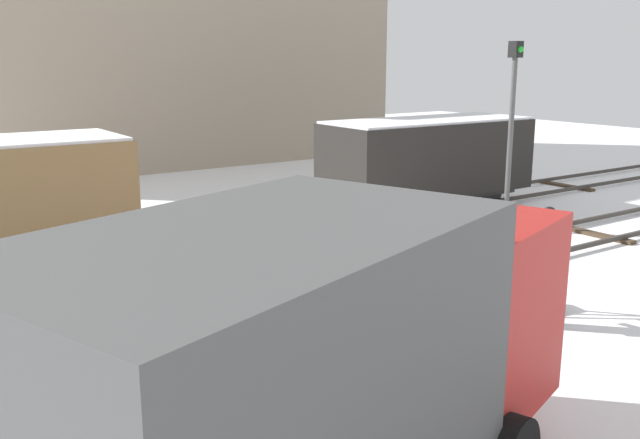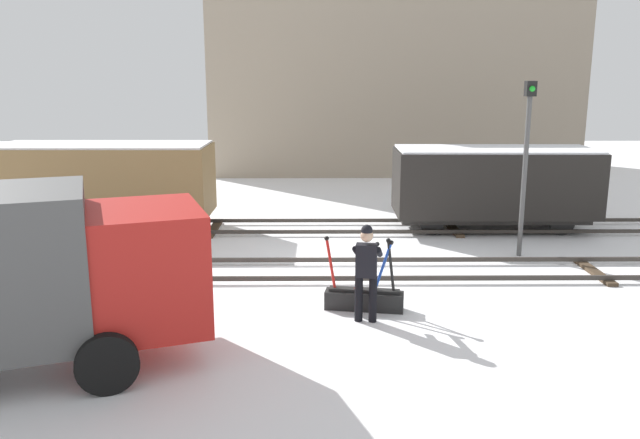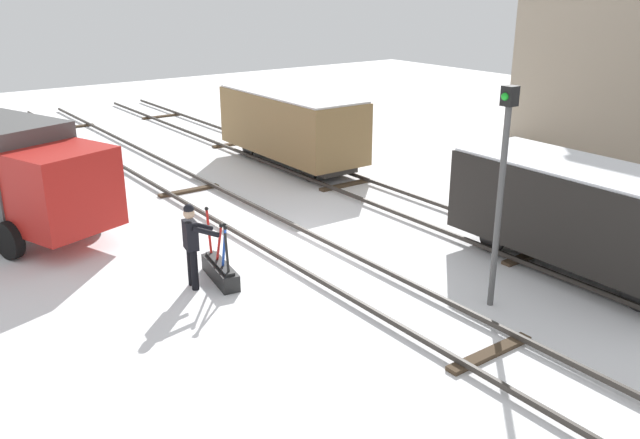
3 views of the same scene
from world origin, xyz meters
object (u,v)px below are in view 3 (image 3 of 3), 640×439
rail_worker (192,240)px  signal_post (502,178)px  freight_car_mid_siding (582,213)px  freight_car_near_switch (291,125)px  delivery_truck (15,173)px  switch_lever_frame (220,269)px

rail_worker → signal_post: size_ratio=0.43×
freight_car_mid_siding → freight_car_near_switch: bearing=-179.1°
delivery_truck → signal_post: 11.69m
rail_worker → freight_car_mid_siding: bearing=68.7°
rail_worker → switch_lever_frame: bearing=97.5°
rail_worker → freight_car_mid_siding: 8.30m
freight_car_mid_siding → freight_car_near_switch: size_ratio=0.94×
freight_car_mid_siding → delivery_truck: bearing=-135.6°
freight_car_near_switch → rail_worker: bearing=-45.1°
switch_lever_frame → freight_car_near_switch: bearing=146.4°
delivery_truck → signal_post: bearing=14.5°
switch_lever_frame → delivery_truck: size_ratio=0.27×
delivery_truck → freight_car_mid_siding: 13.41m
rail_worker → signal_post: (4.21, 4.36, 1.56)m
freight_car_mid_siding → rail_worker: bearing=-119.9°
rail_worker → freight_car_near_switch: bearing=143.9°
freight_car_near_switch → signal_post: bearing=-13.4°
signal_post → freight_car_near_switch: 11.58m
signal_post → freight_car_near_switch: signal_post is taller
delivery_truck → freight_car_near_switch: delivery_truck is taller
delivery_truck → freight_car_near_switch: bearing=80.0°
switch_lever_frame → signal_post: 6.11m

